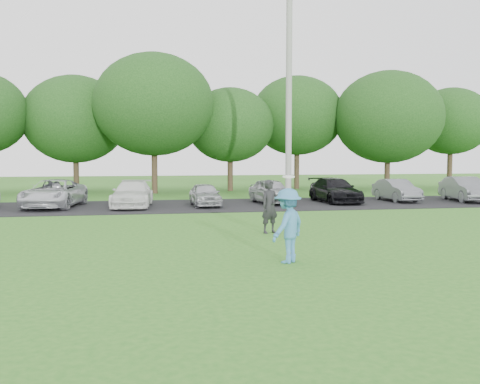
# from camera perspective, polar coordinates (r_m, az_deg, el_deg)

# --- Properties ---
(ground) EXTENTS (100.00, 100.00, 0.00)m
(ground) POSITION_cam_1_polar(r_m,az_deg,el_deg) (12.52, 2.98, -7.05)
(ground) COLOR #2A6C1E
(ground) RESTS_ON ground
(parking_lot) EXTENTS (32.00, 6.50, 0.03)m
(parking_lot) POSITION_cam_1_polar(r_m,az_deg,el_deg) (25.22, -3.99, -1.43)
(parking_lot) COLOR black
(parking_lot) RESTS_ON ground
(utility_pole) EXTENTS (0.28, 0.28, 10.61)m
(utility_pole) POSITION_cam_1_polar(r_m,az_deg,el_deg) (25.20, 5.24, 10.60)
(utility_pole) COLOR gray
(utility_pole) RESTS_ON ground
(frisbee_player) EXTENTS (1.20, 1.19, 1.94)m
(frisbee_player) POSITION_cam_1_polar(r_m,az_deg,el_deg) (11.91, 5.12, -3.58)
(frisbee_player) COLOR teal
(frisbee_player) RESTS_ON ground
(camera_bystander) EXTENTS (0.70, 0.59, 1.64)m
(camera_bystander) POSITION_cam_1_polar(r_m,az_deg,el_deg) (16.34, 3.21, -1.55)
(camera_bystander) COLOR black
(camera_bystander) RESTS_ON ground
(parked_cars) EXTENTS (28.72, 4.93, 1.25)m
(parked_cars) POSITION_cam_1_polar(r_m,az_deg,el_deg) (25.12, -5.38, -0.06)
(parked_cars) COLOR #501511
(parked_cars) RESTS_ON parking_lot
(tree_row) EXTENTS (42.39, 9.85, 8.64)m
(tree_row) POSITION_cam_1_polar(r_m,az_deg,el_deg) (35.07, -3.41, 8.10)
(tree_row) COLOR #38281C
(tree_row) RESTS_ON ground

